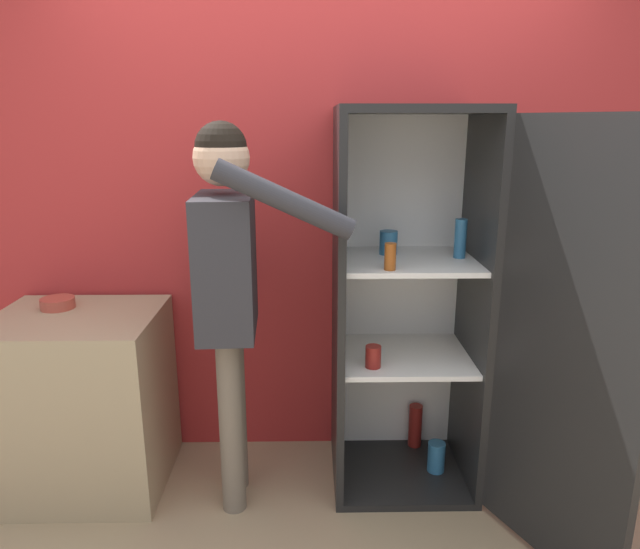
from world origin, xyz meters
The scene contains 5 objects.
wall_back centered at (0.00, 0.98, 1.27)m, with size 7.00×0.06×2.55m.
refrigerator centered at (0.52, 0.54, 0.90)m, with size 1.01×1.21×1.82m.
person centered at (-0.42, 0.48, 1.13)m, with size 0.68×0.57×1.76m.
counter centered at (-1.17, 0.61, 0.44)m, with size 0.76×0.64×0.88m.
bowl centered at (-1.28, 0.72, 0.91)m, with size 0.16×0.16×0.05m.
Camera 1 is at (-0.06, -1.92, 1.76)m, focal length 32.00 mm.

